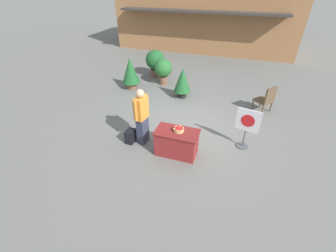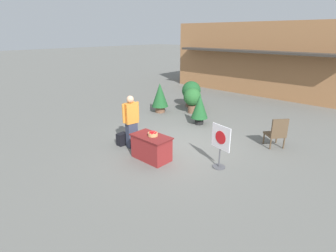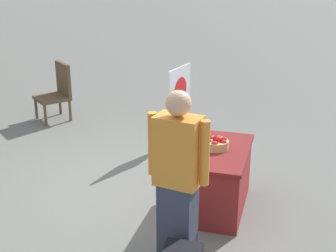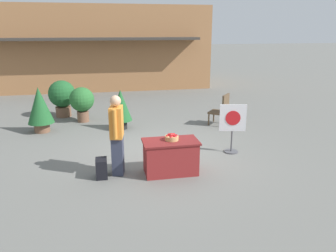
{
  "view_description": "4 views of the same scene",
  "coord_description": "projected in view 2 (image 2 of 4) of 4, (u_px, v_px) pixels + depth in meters",
  "views": [
    {
      "loc": [
        1.4,
        -6.13,
        4.29
      ],
      "look_at": [
        -0.37,
        -0.95,
        0.67
      ],
      "focal_mm": 24.0,
      "sensor_mm": 36.0,
      "label": 1
    },
    {
      "loc": [
        5.28,
        -6.22,
        3.65
      ],
      "look_at": [
        0.04,
        -0.57,
        0.89
      ],
      "focal_mm": 28.0,
      "sensor_mm": 36.0,
      "label": 2
    },
    {
      "loc": [
        -4.95,
        -2.05,
        2.87
      ],
      "look_at": [
        0.08,
        -0.63,
        0.95
      ],
      "focal_mm": 50.0,
      "sensor_mm": 36.0,
      "label": 3
    },
    {
      "loc": [
        -1.37,
        -7.85,
        3.09
      ],
      "look_at": [
        0.02,
        -0.88,
        0.98
      ],
      "focal_mm": 35.0,
      "sensor_mm": 36.0,
      "label": 4
    }
  ],
  "objects": [
    {
      "name": "apple_basket",
      "position": [
        153.0,
        134.0,
        7.76
      ],
      "size": [
        0.3,
        0.3,
        0.16
      ],
      "color": "tan",
      "rests_on": "display_table"
    },
    {
      "name": "potted_plant_far_left",
      "position": [
        200.0,
        107.0,
        10.83
      ],
      "size": [
        0.7,
        0.7,
        1.27
      ],
      "color": "black",
      "rests_on": "ground_plane"
    },
    {
      "name": "storefront_building",
      "position": [
        273.0,
        57.0,
        16.96
      ],
      "size": [
        11.76,
        5.58,
        4.25
      ],
      "color": "#9E6B42",
      "rests_on": "ground_plane"
    },
    {
      "name": "potted_plant_near_left",
      "position": [
        191.0,
        92.0,
        13.45
      ],
      "size": [
        0.96,
        0.96,
        1.32
      ],
      "color": "brown",
      "rests_on": "ground_plane"
    },
    {
      "name": "poster_board",
      "position": [
        220.0,
        144.0,
        7.28
      ],
      "size": [
        0.66,
        0.36,
        1.27
      ],
      "rotation": [
        0.0,
        0.0,
        -1.79
      ],
      "color": "#4C4C51",
      "rests_on": "ground_plane"
    },
    {
      "name": "person_visitor",
      "position": [
        131.0,
        121.0,
        8.59
      ],
      "size": [
        0.33,
        0.6,
        1.76
      ],
      "rotation": [
        0.0,
        0.0,
        -0.17
      ],
      "color": "#33384C",
      "rests_on": "ground_plane"
    },
    {
      "name": "ground_plane",
      "position": [
        178.0,
        146.0,
        8.9
      ],
      "size": [
        120.0,
        120.0,
        0.0
      ],
      "primitive_type": "plane",
      "color": "slate"
    },
    {
      "name": "backpack",
      "position": [
        122.0,
        139.0,
        8.96
      ],
      "size": [
        0.24,
        0.34,
        0.42
      ],
      "color": "black",
      "rests_on": "ground_plane"
    },
    {
      "name": "display_table",
      "position": [
        151.0,
        147.0,
        7.9
      ],
      "size": [
        1.22,
        0.68,
        0.75
      ],
      "color": "maroon",
      "rests_on": "ground_plane"
    },
    {
      "name": "potted_plant_near_right",
      "position": [
        160.0,
        96.0,
        12.48
      ],
      "size": [
        0.79,
        0.79,
        1.41
      ],
      "color": "brown",
      "rests_on": "ground_plane"
    },
    {
      "name": "potted_plant_far_right",
      "position": [
        192.0,
        98.0,
        12.4
      ],
      "size": [
        0.83,
        0.83,
        1.2
      ],
      "color": "brown",
      "rests_on": "ground_plane"
    },
    {
      "name": "patio_chair",
      "position": [
        277.0,
        132.0,
        8.64
      ],
      "size": [
        0.77,
        0.77,
        1.04
      ],
      "rotation": [
        0.0,
        0.0,
        2.45
      ],
      "color": "brown",
      "rests_on": "ground_plane"
    }
  ]
}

